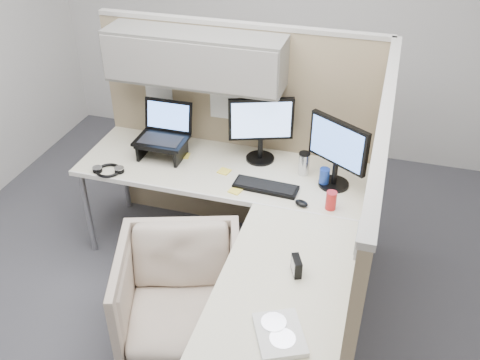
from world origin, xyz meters
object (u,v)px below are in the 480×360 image
(office_chair, at_px, (180,291))
(keyboard, at_px, (266,187))
(monitor_left, at_px, (261,125))
(desk, at_px, (238,213))

(office_chair, relative_size, keyboard, 1.77)
(monitor_left, bearing_deg, keyboard, -89.51)
(desk, relative_size, monitor_left, 4.29)
(desk, xyz_separation_m, office_chair, (-0.23, -0.44, -0.32))
(desk, bearing_deg, monitor_left, 91.38)
(desk, distance_m, office_chair, 0.59)
(desk, distance_m, monitor_left, 0.67)
(office_chair, height_order, keyboard, keyboard)
(office_chair, bearing_deg, keyboard, 45.05)
(office_chair, bearing_deg, monitor_left, 59.71)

